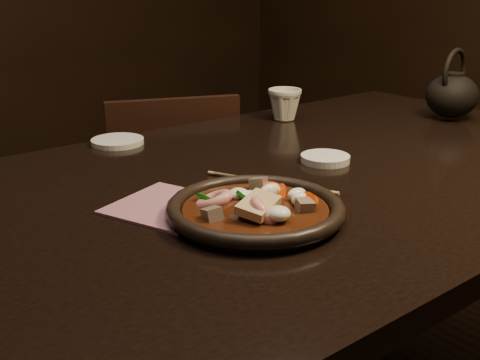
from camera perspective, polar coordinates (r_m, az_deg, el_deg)
table at (r=1.18m, az=4.75°, el=-2.80°), size 1.60×0.90×0.75m
chair at (r=1.81m, az=-6.57°, el=-3.05°), size 0.49×0.49×0.80m
plate at (r=0.93m, az=1.47°, el=-2.88°), size 0.28×0.28×0.03m
stirfry at (r=0.93m, az=1.54°, el=-2.55°), size 0.18×0.18×0.06m
soy_dish at (r=1.22m, az=8.08°, el=2.03°), size 0.10×0.10×0.01m
saucer_right at (r=1.37m, az=-11.54°, el=3.61°), size 0.12×0.12×0.01m
tea_cup at (r=1.57m, az=4.25°, el=7.26°), size 0.10×0.10×0.09m
chopsticks at (r=1.08m, az=2.92°, el=-0.26°), size 0.11×0.24×0.01m
napkin at (r=0.98m, az=-6.86°, el=-2.47°), size 0.21×0.21×0.00m
teapot at (r=1.67m, az=19.49°, el=7.76°), size 0.16×0.13×0.18m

